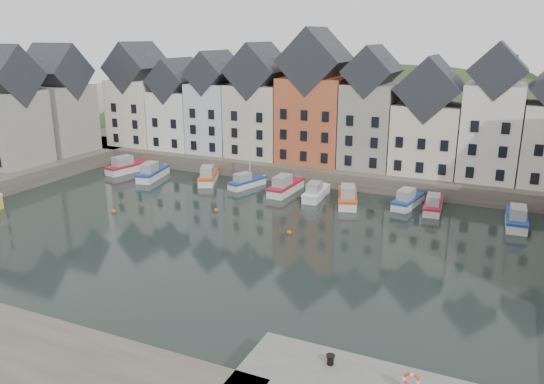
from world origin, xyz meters
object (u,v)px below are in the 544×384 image
Objects in this scene: mooring_bollard at (330,359)px; life_ring_post at (411,380)px; boat_a at (128,167)px; boat_d at (246,182)px.

life_ring_post is (4.32, -0.83, 0.55)m from mooring_bollard.
mooring_bollard is 0.43× the size of life_ring_post.
boat_a is 54.27m from mooring_bollard.
mooring_bollard reaches higher than boat_a.
life_ring_post is (46.05, -35.49, 2.08)m from boat_a.
mooring_bollard is (22.81, -34.66, 1.61)m from boat_d.
life_ring_post is at bearing -35.77° from boat_d.
boat_d is 41.52m from mooring_bollard.
life_ring_post is at bearing -10.89° from mooring_bollard.
boat_d reaches higher than boat_a.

